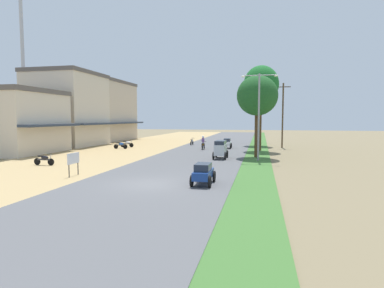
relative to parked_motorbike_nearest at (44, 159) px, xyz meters
The scene contains 21 objects.
ground_plane 12.00m from the parked_motorbike_nearest, 25.58° to the right, with size 180.00×180.00×0.00m, color #7A6B4C.
road_strip 12.00m from the parked_motorbike_nearest, 25.58° to the right, with size 9.00×140.00×0.08m, color #565659.
median_strip 17.32m from the parked_motorbike_nearest, 17.40° to the right, with size 2.40×140.00×0.06m, color #3D6B2D.
shophouse_near 12.14m from the parked_motorbike_nearest, 141.02° to the left, with size 9.35×8.77×6.90m.
shophouse_mid 19.96m from the parked_motorbike_nearest, 118.13° to the left, with size 9.18×9.42×10.10m.
shophouse_far 30.10m from the parked_motorbike_nearest, 107.94° to the left, with size 8.08×11.09×10.10m.
parked_motorbike_nearest is the anchor object (origin of this frame).
parked_motorbike_second 14.09m from the parked_motorbike_nearest, 90.02° to the left, with size 1.80×0.54×0.94m.
parked_motorbike_third 16.26m from the parked_motorbike_nearest, 90.43° to the left, with size 1.80×0.54×0.94m.
street_signboard 6.30m from the parked_motorbike_nearest, 36.80° to the right, with size 0.06×1.30×1.50m.
median_tree_nearest 19.52m from the parked_motorbike_nearest, 28.93° to the left, with size 3.88×3.88×7.81m.
median_tree_second 23.96m from the parked_motorbike_nearest, 42.95° to the left, with size 4.00×4.00×9.76m.
median_tree_third 28.84m from the parked_motorbike_nearest, 54.38° to the left, with size 3.85×3.85×9.19m.
streetlamp_near 18.23m from the parked_motorbike_nearest, 21.10° to the left, with size 3.16×0.20×7.59m.
streetlamp_mid 34.42m from the parked_motorbike_nearest, 60.90° to the left, with size 3.16×0.20×8.12m.
utility_pole_near 28.59m from the parked_motorbike_nearest, 46.42° to the left, with size 1.80×0.20×8.31m.
car_sedan_blue 14.46m from the parked_motorbike_nearest, 18.67° to the right, with size 1.10×2.26×1.19m.
car_van_silver 14.99m from the parked_motorbike_nearest, 28.16° to the left, with size 1.19×2.41×1.67m.
car_hatchback_white 21.52m from the parked_motorbike_nearest, 53.67° to the left, with size 1.04×2.00×1.23m.
motorbike_foreground_rider 18.30m from the parked_motorbike_nearest, 56.54° to the left, with size 0.54×1.80×1.66m.
motorbike_ahead_second 22.64m from the parked_motorbike_nearest, 71.02° to the left, with size 0.54×1.80×0.94m.
Camera 1 is at (6.00, -16.70, 3.76)m, focal length 29.59 mm.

